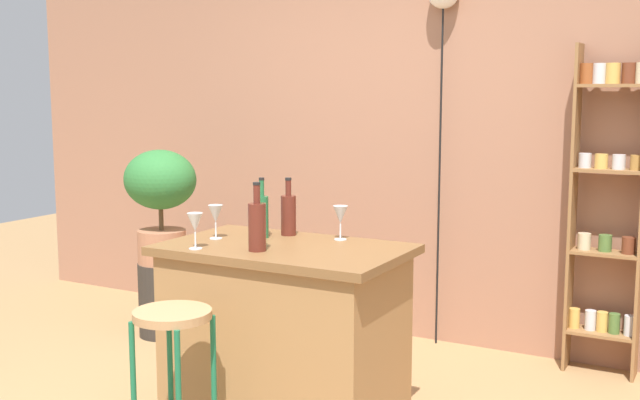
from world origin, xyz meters
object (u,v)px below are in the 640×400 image
object	(u,v)px
wine_glass_left	(340,216)
wine_glass_right	(195,223)
bottle_wine_red	(257,225)
potted_plant	(160,194)
bottle_sauce_amber	(262,215)
spice_shelf	(608,202)
wine_glass_center	(216,215)
bar_stool	(173,354)
plant_stool	(163,299)
pendant_globe_light	(443,0)
bottle_soda_blue	(288,214)

from	to	relation	value
wine_glass_left	wine_glass_right	bearing A→B (deg)	-133.01
bottle_wine_red	potted_plant	bearing A→B (deg)	144.12
wine_glass_left	bottle_sauce_amber	bearing A→B (deg)	-159.80
bottle_sauce_amber	bottle_wine_red	bearing A→B (deg)	-61.06
spice_shelf	wine_glass_center	distance (m)	2.17
bar_stool	wine_glass_center	distance (m)	0.77
wine_glass_left	wine_glass_center	size ratio (longest dim) A/B	1.00
plant_stool	wine_glass_center	size ratio (longest dim) A/B	2.94
wine_glass_center	pendant_globe_light	distance (m)	2.00
bar_stool	wine_glass_center	size ratio (longest dim) A/B	4.26
potted_plant	pendant_globe_light	distance (m)	2.13
bottle_sauce_amber	pendant_globe_light	distance (m)	1.86
wine_glass_left	pendant_globe_light	world-z (taller)	pendant_globe_light
plant_stool	bottle_soda_blue	size ratio (longest dim) A/B	1.70
bottle_wine_red	wine_glass_left	bearing A→B (deg)	63.08
potted_plant	bottle_soda_blue	xyz separation A→B (m)	(1.33, -0.62, 0.06)
spice_shelf	potted_plant	world-z (taller)	spice_shelf
wine_glass_right	pendant_globe_light	xyz separation A→B (m)	(0.49, 1.80, 1.12)
bar_stool	wine_glass_right	xyz separation A→B (m)	(-0.13, 0.32, 0.49)
bar_stool	plant_stool	size ratio (longest dim) A/B	1.45
bottle_soda_blue	potted_plant	bearing A→B (deg)	155.00
bottle_sauce_amber	spice_shelf	bearing A→B (deg)	45.08
plant_stool	potted_plant	size ratio (longest dim) A/B	0.66
bar_stool	spice_shelf	size ratio (longest dim) A/B	0.38
wine_glass_center	bottle_wine_red	bearing A→B (deg)	-23.50
bottle_soda_blue	wine_glass_left	distance (m)	0.28
wine_glass_left	wine_glass_center	bearing A→B (deg)	-153.98
bar_stool	bottle_wine_red	world-z (taller)	bottle_wine_red
spice_shelf	wine_glass_right	world-z (taller)	spice_shelf
bottle_sauce_amber	bottle_soda_blue	xyz separation A→B (m)	(0.08, 0.12, -0.00)
wine_glass_right	bottle_wine_red	bearing A→B (deg)	20.60
plant_stool	wine_glass_center	bearing A→B (deg)	-39.10
plant_stool	bottle_sauce_amber	world-z (taller)	bottle_sauce_amber
wine_glass_left	bottle_soda_blue	bearing A→B (deg)	-177.56
plant_stool	bottle_wine_red	bearing A→B (deg)	-35.88
bottle_wine_red	wine_glass_center	xyz separation A→B (m)	(-0.33, 0.14, 0.00)
bottle_sauce_amber	wine_glass_right	xyz separation A→B (m)	(-0.11, -0.37, 0.01)
bottle_sauce_amber	bottle_soda_blue	distance (m)	0.14
bar_stool	plant_stool	world-z (taller)	bar_stool
bottle_sauce_amber	pendant_globe_light	xyz separation A→B (m)	(0.38, 1.43, 1.13)
potted_plant	bottle_soda_blue	world-z (taller)	potted_plant
bottle_sauce_amber	bottle_soda_blue	bearing A→B (deg)	57.06
bottle_soda_blue	pendant_globe_light	distance (m)	1.75
plant_stool	pendant_globe_light	xyz separation A→B (m)	(1.63, 0.69, 1.88)
bottle_sauce_amber	wine_glass_right	distance (m)	0.39
spice_shelf	wine_glass_left	xyz separation A→B (m)	(-1.02, -1.25, 0.02)
pendant_globe_light	bar_stool	bearing A→B (deg)	-99.85
wine_glass_center	pendant_globe_light	xyz separation A→B (m)	(0.56, 1.56, 1.12)
spice_shelf	bottle_sauce_amber	xyz separation A→B (m)	(-1.38, -1.38, 0.02)
bar_stool	wine_glass_center	xyz separation A→B (m)	(-0.19, 0.57, 0.49)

